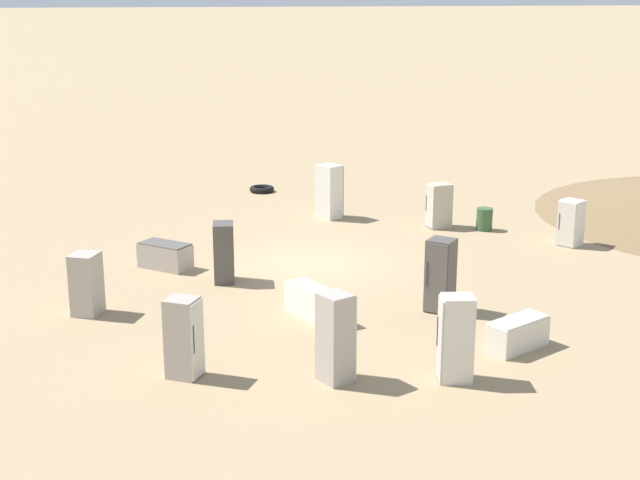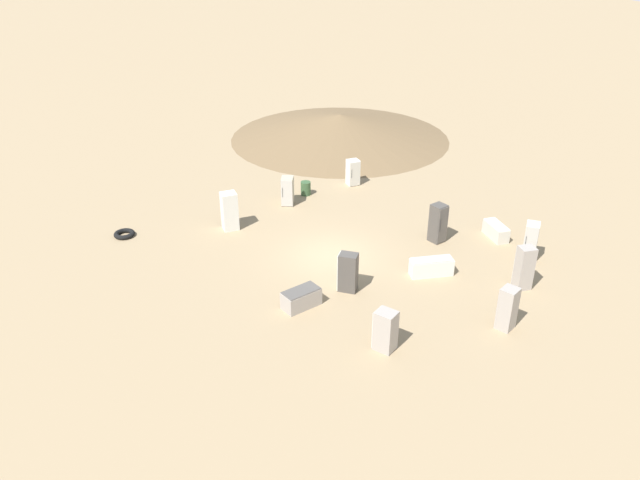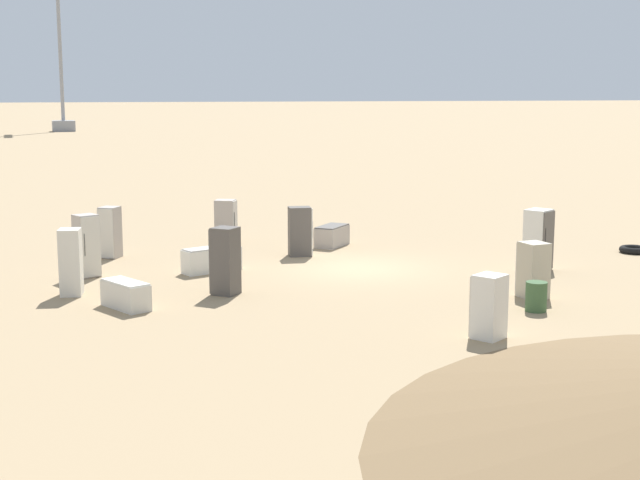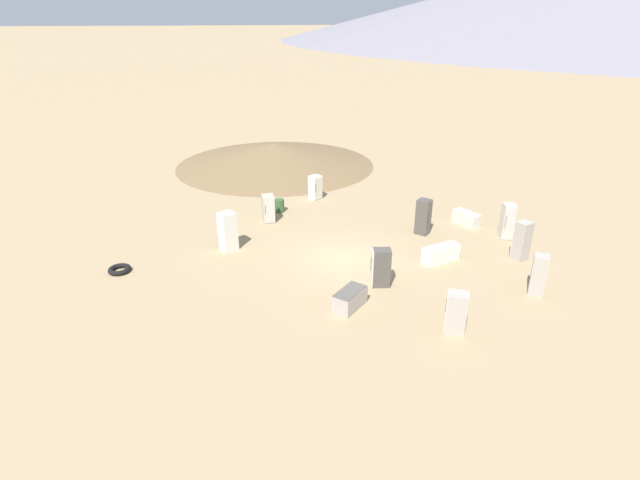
% 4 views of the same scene
% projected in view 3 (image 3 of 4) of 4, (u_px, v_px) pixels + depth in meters
% --- Properties ---
extents(ground_plane, '(1000.00, 1000.00, 0.00)m').
position_uv_depth(ground_plane, '(356.00, 269.00, 28.32)').
color(ground_plane, '#9E8460').
extents(power_pylon_0, '(9.01, 3.09, 25.75)m').
position_uv_depth(power_pylon_0, '(61.00, 75.00, 126.59)').
color(power_pylon_0, gray).
rests_on(power_pylon_0, ground_plane).
extents(discarded_fridge_0, '(1.18, 1.96, 0.78)m').
position_uv_depth(discarded_fridge_0, '(212.00, 259.00, 27.76)').
color(discarded_fridge_0, silver).
rests_on(discarded_fridge_0, ground_plane).
extents(discarded_fridge_1, '(0.91, 0.91, 1.88)m').
position_uv_depth(discarded_fridge_1, '(225.00, 261.00, 24.58)').
color(discarded_fridge_1, '#4C4742').
rests_on(discarded_fridge_1, ground_plane).
extents(discarded_fridge_2, '(0.80, 0.81, 1.91)m').
position_uv_depth(discarded_fridge_2, '(87.00, 246.00, 26.93)').
color(discarded_fridge_2, '#A89E93').
rests_on(discarded_fridge_2, ground_plane).
extents(discarded_fridge_3, '(1.64, 1.18, 0.72)m').
position_uv_depth(discarded_fridge_3, '(126.00, 295.00, 23.06)').
color(discarded_fridge_3, beige).
rests_on(discarded_fridge_3, ground_plane).
extents(discarded_fridge_4, '(0.87, 0.84, 1.73)m').
position_uv_depth(discarded_fridge_4, '(110.00, 232.00, 30.08)').
color(discarded_fridge_4, '#A89E93').
rests_on(discarded_fridge_4, ground_plane).
extents(discarded_fridge_5, '(0.81, 0.68, 1.53)m').
position_uv_depth(discarded_fridge_5, '(533.00, 270.00, 24.21)').
color(discarded_fridge_5, '#B2A88E').
rests_on(discarded_fridge_5, ground_plane).
extents(discarded_fridge_6, '(0.79, 0.70, 1.85)m').
position_uv_depth(discarded_fridge_6, '(71.00, 262.00, 24.49)').
color(discarded_fridge_6, beige).
rests_on(discarded_fridge_6, ground_plane).
extents(discarded_fridge_7, '(1.62, 1.61, 0.76)m').
position_uv_depth(discarded_fridge_7, '(332.00, 236.00, 32.41)').
color(discarded_fridge_7, '#A89E93').
rests_on(discarded_fridge_7, ground_plane).
extents(discarded_fridge_8, '(0.89, 0.94, 1.58)m').
position_uv_depth(discarded_fridge_8, '(226.00, 221.00, 33.33)').
color(discarded_fridge_8, '#A89E93').
rests_on(discarded_fridge_8, ground_plane).
extents(discarded_fridge_9, '(0.88, 0.88, 1.48)m').
position_uv_depth(discarded_fridge_9, '(489.00, 307.00, 20.19)').
color(discarded_fridge_9, silver).
rests_on(discarded_fridge_9, ground_plane).
extents(discarded_fridge_10, '(0.67, 0.86, 1.69)m').
position_uv_depth(discarded_fridge_10, '(300.00, 231.00, 30.41)').
color(discarded_fridge_10, '#4C4742').
rests_on(discarded_fridge_10, ground_plane).
extents(discarded_fridge_11, '(0.99, 0.99, 1.92)m').
position_uv_depth(discarded_fridge_11, '(538.00, 240.00, 27.96)').
color(discarded_fridge_11, silver).
rests_on(discarded_fridge_11, ground_plane).
extents(scrap_tire, '(1.00, 1.00, 0.23)m').
position_uv_depth(scrap_tire, '(634.00, 250.00, 31.10)').
color(scrap_tire, black).
rests_on(scrap_tire, ground_plane).
extents(rusty_barrel, '(0.55, 0.55, 0.77)m').
position_uv_depth(rusty_barrel, '(536.00, 297.00, 22.75)').
color(rusty_barrel, '#385633').
rests_on(rusty_barrel, ground_plane).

